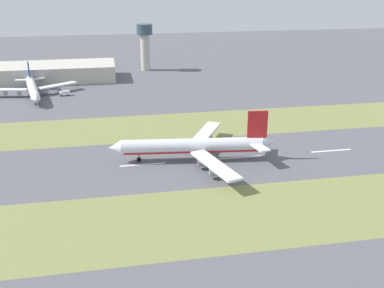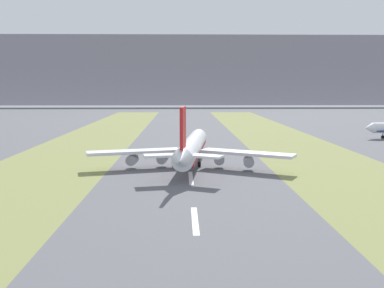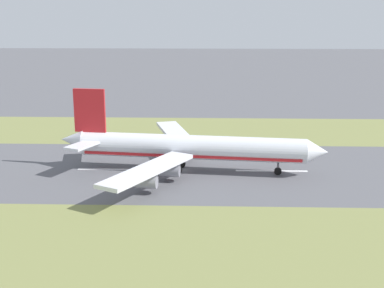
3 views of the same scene
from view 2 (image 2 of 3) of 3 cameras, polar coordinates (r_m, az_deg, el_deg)
The scene contains 8 objects.
ground_plane at distance 143.93m, azimuth -0.29°, elevation -2.86°, with size 800.00×800.00×0.00m, color #56565B.
grass_median_west at distance 150.07m, azimuth -17.76°, elevation -2.79°, with size 40.00×600.00×0.01m, color olive.
grass_median_east at distance 151.53m, azimuth 17.00°, elevation -2.67°, with size 40.00×600.00×0.01m, color olive.
centreline_dash_near at distance 87.39m, azimuth 0.38°, elevation -9.64°, with size 1.20×18.00×0.01m, color silver.
centreline_dash_mid at distance 126.18m, azimuth -0.15°, elevation -4.32°, with size 1.20×18.00×0.01m, color silver.
centreline_dash_far at distance 165.54m, azimuth -0.42°, elevation -1.51°, with size 1.20×18.00×0.01m, color silver.
airplane_main_jet at distance 143.02m, azimuth -0.07°, elevation -0.49°, with size 63.72×67.19×20.20m.
mountain_ridge at distance 661.96m, azimuth -1.08°, elevation 9.17°, with size 800.00×120.00×92.89m, color gray.
Camera 2 is at (-2.44, -141.62, 25.56)m, focal length 42.00 mm.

